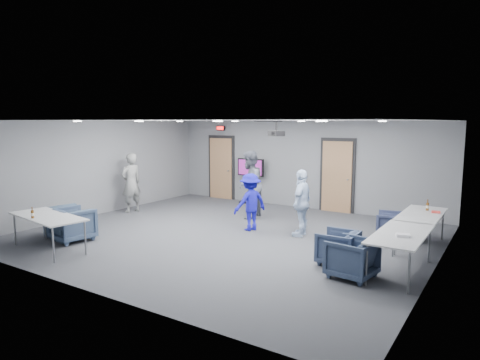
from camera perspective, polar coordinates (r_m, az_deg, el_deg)
The scene contains 29 objects.
floor at distance 10.23m, azimuth -1.53°, elevation -7.36°, with size 9.00×9.00×0.00m, color #34363B.
ceiling at distance 9.88m, azimuth -1.59°, elevation 7.94°, with size 9.00×9.00×0.00m, color silver.
wall_back at distance 13.44m, azimuth 8.11°, elevation 2.07°, with size 9.00×0.02×2.70m, color slate.
wall_front at distance 7.08m, azimuth -20.18°, elevation -3.49°, with size 9.00×0.02×2.70m, color slate.
wall_left at distance 13.03m, azimuth -18.14°, elevation 1.58°, with size 0.02×8.00×2.70m, color slate.
wall_right at distance 8.33m, azimuth 24.95°, elevation -2.09°, with size 0.02×8.00×2.70m, color slate.
door_left at distance 14.92m, azimuth -2.51°, elevation 1.62°, with size 1.06×0.17×2.24m.
door_right at distance 12.97m, azimuth 12.82°, elevation 0.49°, with size 1.06×0.17×2.24m.
exit_sign at distance 14.82m, azimuth -2.59°, elevation 6.93°, with size 0.32×0.08×0.16m.
hvac_diffuser at distance 12.52m, azimuth 3.81°, elevation 7.83°, with size 0.60×0.60×0.03m, color black.
downlights at distance 9.88m, azimuth -1.59°, elevation 7.85°, with size 6.18×3.78×0.02m.
person_a at distance 13.03m, azimuth -14.32°, elevation -0.37°, with size 0.64×0.42×1.75m, color gray.
person_b at distance 11.85m, azimuth 1.27°, elevation -0.62°, with size 0.91×0.71×1.88m, color slate.
person_c at distance 10.12m, azimuth 8.24°, elevation -3.03°, with size 0.92×0.38×1.58m, color #C2D9F9.
person_d at distance 10.55m, azimuth 1.37°, elevation -2.96°, with size 0.91×0.52×1.41m, color #1B1AAD.
chair_right_a at distance 10.39m, azimuth 19.64°, elevation -5.78°, with size 0.68×0.70×0.63m, color #353C5B.
chair_right_b at distance 8.36m, azimuth 12.91°, elevation -8.75°, with size 0.69×0.71×0.65m, color #34415B.
chair_right_c at distance 7.72m, azimuth 14.67°, elevation -10.05°, with size 0.73×0.75×0.69m, color #323F57.
chair_front_a at distance 10.40m, azimuth -21.37°, elevation -5.52°, with size 0.80×0.82×0.75m, color #3C4D68.
chair_front_b at distance 10.74m, azimuth -22.14°, elevation -5.34°, with size 1.05×0.92×0.68m, color #394C62.
table_right_a at distance 9.92m, azimuth 23.02°, elevation -4.39°, with size 0.80×1.91×0.73m.
table_right_b at distance 8.09m, azimuth 20.68°, elevation -6.92°, with size 0.82×1.97×0.73m.
table_front_left at distance 9.80m, azimuth -24.26°, elevation -4.60°, with size 2.05×1.09×0.73m.
bottle_front at distance 9.66m, azimuth -25.94°, elevation -4.10°, with size 0.06×0.06×0.23m.
bottle_right at distance 10.29m, azimuth 23.72°, elevation -3.25°, with size 0.07×0.07×0.25m.
snack_box at distance 10.12m, azimuth 24.66°, elevation -3.90°, with size 0.18×0.12×0.04m, color #E23F38.
wrapper at distance 7.84m, azimuth 20.90°, elevation -6.90°, with size 0.22×0.15×0.05m, color white.
tv_stand at distance 14.05m, azimuth 1.43°, elevation 0.27°, with size 0.96×0.46×1.47m.
projector at distance 10.10m, azimuth 4.84°, elevation 6.24°, with size 0.40×0.38×0.35m.
Camera 1 is at (5.57, -8.15, 2.68)m, focal length 32.00 mm.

